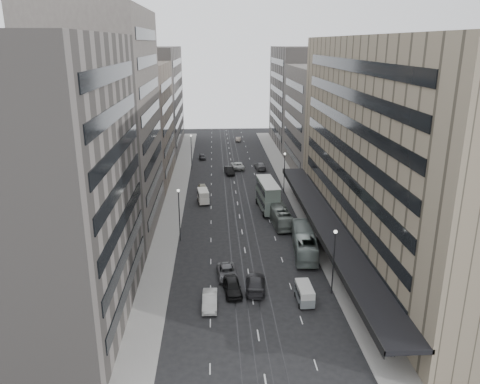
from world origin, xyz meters
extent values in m
plane|color=black|center=(0.00, 0.00, 0.00)|extent=(220.00, 220.00, 0.00)
cube|color=gray|center=(12.00, 37.50, 0.07)|extent=(4.00, 125.00, 0.15)
cube|color=gray|center=(-12.00, 37.50, 0.07)|extent=(4.00, 125.00, 0.15)
cube|color=#7D715B|center=(21.50, 8.00, 15.00)|extent=(15.00, 60.00, 30.00)
cube|color=black|center=(12.00, 8.00, 4.00)|extent=(4.40, 60.00, 0.50)
cube|color=#544E49|center=(21.50, 52.00, 12.00)|extent=(15.00, 28.00, 24.00)
cube|color=slate|center=(21.50, 82.00, 14.00)|extent=(15.00, 32.00, 28.00)
cube|color=slate|center=(-21.50, -8.00, 15.00)|extent=(15.00, 28.00, 30.00)
cube|color=#544E49|center=(-21.50, 19.00, 17.00)|extent=(15.00, 26.00, 34.00)
cube|color=#716558|center=(-21.50, 46.00, 12.50)|extent=(15.00, 28.00, 25.00)
cube|color=slate|center=(-21.50, 79.00, 14.00)|extent=(15.00, 38.00, 28.00)
cylinder|color=#262628|center=(9.70, -5.00, 4.00)|extent=(0.16, 0.16, 8.00)
sphere|color=silver|center=(9.70, -5.00, 8.10)|extent=(0.44, 0.44, 0.44)
cylinder|color=#262628|center=(9.70, 35.00, 4.00)|extent=(0.16, 0.16, 8.00)
sphere|color=silver|center=(9.70, 35.00, 8.10)|extent=(0.44, 0.44, 0.44)
cylinder|color=#262628|center=(-9.70, 12.00, 4.00)|extent=(0.16, 0.16, 8.00)
sphere|color=silver|center=(-9.70, 12.00, 8.10)|extent=(0.44, 0.44, 0.44)
cylinder|color=#262628|center=(-9.70, 55.00, 4.00)|extent=(0.16, 0.16, 8.00)
sphere|color=silver|center=(-9.70, 55.00, 8.10)|extent=(0.44, 0.44, 0.44)
imported|color=gray|center=(8.50, 6.68, 1.70)|extent=(4.12, 12.41, 3.39)
imported|color=gray|center=(6.50, 18.40, 1.52)|extent=(3.26, 11.09, 3.05)
cube|color=slate|center=(5.25, 24.98, 1.82)|extent=(3.48, 10.08, 2.53)
cube|color=slate|center=(5.25, 24.98, 4.18)|extent=(3.40, 9.68, 2.20)
cube|color=silver|center=(5.25, 24.98, 5.35)|extent=(3.48, 10.08, 0.13)
cylinder|color=black|center=(4.14, 21.32, 0.55)|extent=(0.39, 1.12, 1.10)
cylinder|color=black|center=(6.89, 21.53, 0.55)|extent=(0.39, 1.12, 1.10)
cylinder|color=black|center=(3.61, 28.43, 0.55)|extent=(0.39, 1.12, 1.10)
cylinder|color=black|center=(6.35, 28.64, 0.55)|extent=(0.39, 1.12, 1.10)
cube|color=slate|center=(6.00, -6.79, 0.82)|extent=(1.75, 4.03, 1.04)
cube|color=beige|center=(6.00, -6.79, 1.75)|extent=(1.72, 3.95, 0.82)
cylinder|color=black|center=(5.19, -8.13, 0.30)|extent=(0.18, 0.60, 0.59)
cylinder|color=black|center=(6.86, -8.09, 0.30)|extent=(0.18, 0.60, 0.59)
cylinder|color=black|center=(5.14, -5.49, 0.30)|extent=(0.18, 0.60, 0.59)
cylinder|color=black|center=(6.81, -5.46, 0.30)|extent=(0.18, 0.60, 0.59)
cube|color=white|center=(-6.48, 29.52, 0.97)|extent=(2.38, 4.33, 1.27)
cube|color=silver|center=(-6.48, 29.52, 2.10)|extent=(2.33, 4.25, 1.00)
cylinder|color=black|center=(-7.22, 28.05, 0.33)|extent=(0.27, 0.68, 0.66)
cylinder|color=black|center=(-5.38, 28.29, 0.33)|extent=(0.27, 0.68, 0.66)
cylinder|color=black|center=(-7.58, 30.75, 0.33)|extent=(0.27, 0.68, 0.66)
cylinder|color=black|center=(-5.73, 30.99, 0.33)|extent=(0.27, 0.68, 0.66)
imported|color=black|center=(-2.33, -4.22, 0.86)|extent=(2.46, 5.18, 1.71)
imported|color=#B6B7B2|center=(-5.06, -7.15, 0.79)|extent=(1.75, 4.83, 1.58)
imported|color=slate|center=(-2.87, -0.25, 0.73)|extent=(2.81, 5.40, 1.45)
imported|color=#272629|center=(0.54, -3.57, 0.86)|extent=(2.93, 6.11, 1.72)
imported|color=#B4AF95|center=(-6.73, 36.63, 0.75)|extent=(2.31, 4.59, 1.50)
imported|color=black|center=(-0.88, 49.77, 0.85)|extent=(2.42, 5.37, 1.71)
imported|color=silver|center=(1.31, 54.48, 0.83)|extent=(3.27, 6.20, 1.66)
imported|color=slate|center=(6.73, 53.61, 0.81)|extent=(2.69, 5.76, 1.63)
imported|color=#2A2B2D|center=(-7.38, 64.72, 0.67)|extent=(1.93, 4.05, 1.34)
imported|color=#AFA191|center=(3.25, 87.49, 0.68)|extent=(1.89, 4.27, 1.36)
imported|color=black|center=(12.63, -17.40, 1.08)|extent=(0.70, 0.48, 1.86)
camera|label=1|loc=(-4.26, -54.66, 29.11)|focal=35.00mm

